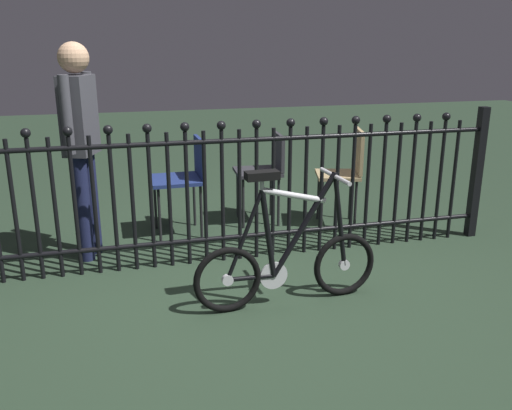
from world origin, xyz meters
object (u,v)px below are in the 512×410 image
chair_tan (347,167)px  bicycle (288,259)px  chair_charcoal (265,167)px  chair_navy (185,174)px  person_visitor (81,134)px

chair_tan → bicycle: bearing=-126.2°
chair_charcoal → chair_navy: 0.76m
chair_tan → person_visitor: bearing=-174.9°
chair_charcoal → chair_navy: chair_navy is taller
chair_charcoal → chair_navy: bearing=-170.0°
bicycle → chair_navy: (-0.43, 1.49, 0.22)m
bicycle → chair_charcoal: size_ratio=1.49×
bicycle → chair_navy: bearing=106.2°
chair_tan → chair_navy: 1.42m
chair_tan → chair_navy: bearing=174.2°
chair_charcoal → person_visitor: 1.67m
person_visitor → chair_tan: bearing=5.1°
chair_tan → chair_navy: chair_tan is taller
chair_charcoal → person_visitor: (-1.54, -0.47, 0.44)m
chair_charcoal → chair_tan: chair_tan is taller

